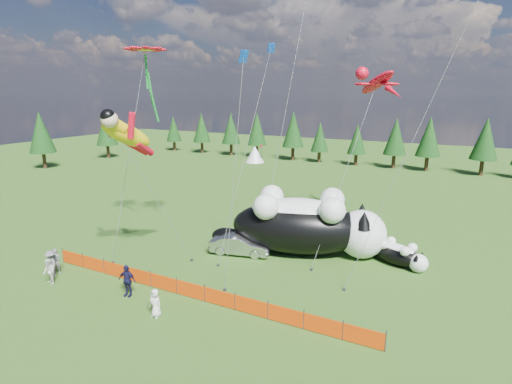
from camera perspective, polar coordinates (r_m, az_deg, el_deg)
ground at (r=26.63m, az=-5.40°, el=-12.03°), size 160.00×160.00×0.00m
safety_fence at (r=24.21m, az=-9.35°, el=-13.65°), size 22.06×0.06×1.10m
tree_line at (r=66.79m, az=15.83°, el=6.95°), size 90.00×4.00×8.00m
festival_tents at (r=60.96m, az=24.86°, el=3.06°), size 50.00×3.20×2.80m
cat_large at (r=29.68m, az=7.12°, el=-4.56°), size 12.90×7.21×4.76m
cat_small at (r=29.62m, az=19.79°, el=-8.37°), size 4.46×2.85×1.69m
car at (r=29.76m, az=-2.26°, el=-7.54°), size 4.70×2.54×1.47m
spectator_a at (r=29.78m, az=-26.67°, el=-8.82°), size 0.74×0.62×1.73m
spectator_b at (r=28.41m, az=-27.47°, el=-10.09°), size 0.92×0.71×1.66m
spectator_c at (r=25.10m, az=-17.95°, el=-11.95°), size 1.21×0.76×1.94m
spectator_d at (r=29.35m, az=-27.25°, el=-9.14°), size 1.30×0.97×1.81m
spectator_e at (r=22.68m, az=-14.19°, el=-15.12°), size 0.81×0.57×1.58m
superhero_kite at (r=26.55m, az=-17.99°, el=7.84°), size 4.94×5.18×11.28m
gecko_kite at (r=34.40m, az=16.90°, el=14.71°), size 6.71×13.64×15.91m
flower_kite at (r=31.16m, az=-15.55°, el=18.74°), size 4.02×6.71×15.23m
diamond_kite_a at (r=30.46m, az=1.74°, el=18.26°), size 1.39×6.82×16.02m
diamond_kite_c at (r=23.62m, az=-1.94°, el=17.09°), size 0.63×2.62×14.36m
diamond_kite_d at (r=35.82m, az=7.08°, el=25.02°), size 0.58×9.02×21.59m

